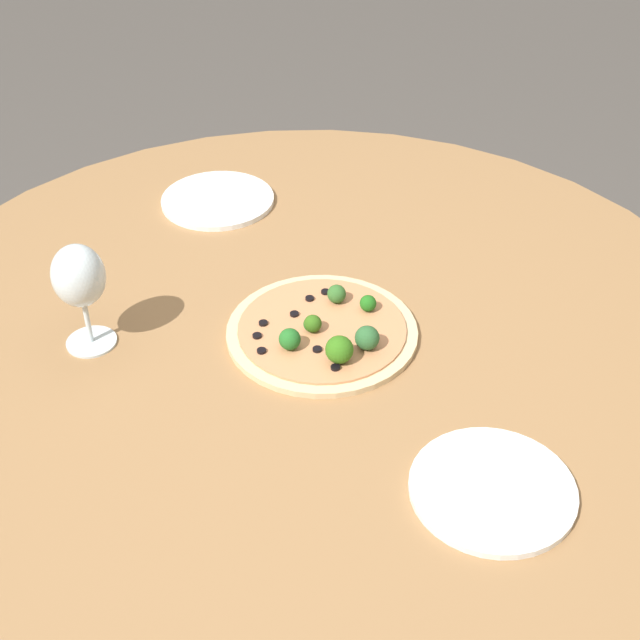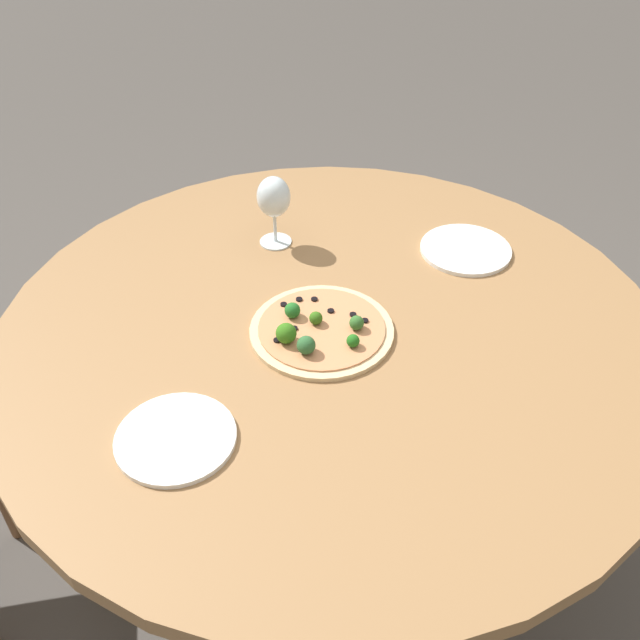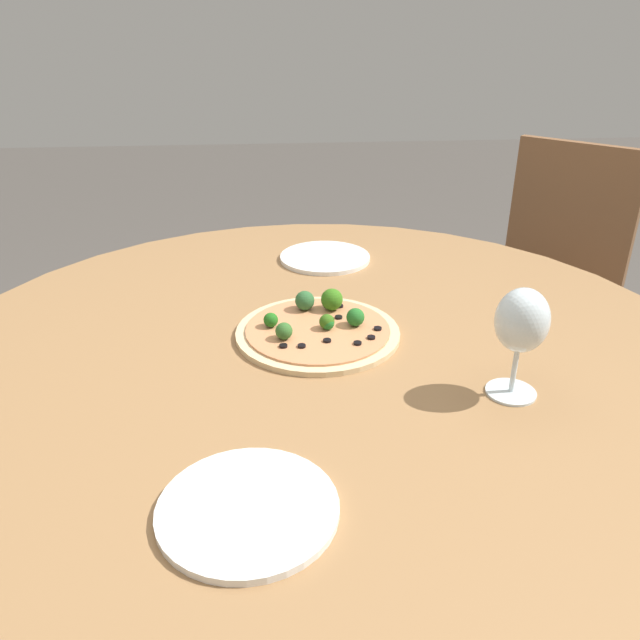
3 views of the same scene
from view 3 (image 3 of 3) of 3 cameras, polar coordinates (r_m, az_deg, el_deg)
name	(u,v)px [view 3 (image 3 of 3)]	position (r m, az deg, el deg)	size (l,w,h in m)	color
ground_plane	(320,638)	(1.60, -0.04, -27.05)	(12.00, 12.00, 0.00)	#4C4742
dining_table	(319,371)	(1.11, -0.05, -4.67)	(1.38, 1.38, 0.76)	olive
chair	(545,291)	(2.06, 19.89, 2.52)	(0.57, 0.57, 0.94)	brown
pizza	(320,328)	(1.12, -0.01, -0.73)	(0.29, 0.29, 0.06)	#DBBC89
wine_glass	(522,324)	(0.94, 17.96, -0.31)	(0.08, 0.08, 0.17)	silver
plate_near	(325,258)	(1.46, 0.46, 5.74)	(0.21, 0.21, 0.01)	white
plate_far	(248,509)	(0.75, -6.61, -16.77)	(0.21, 0.21, 0.01)	white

